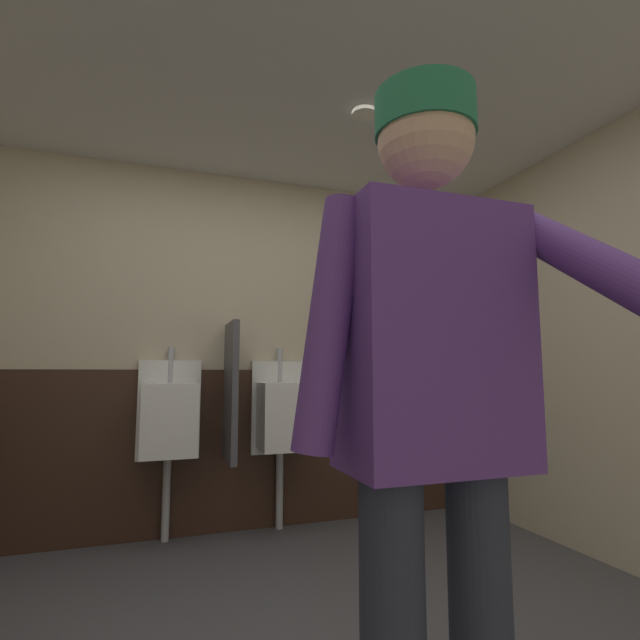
{
  "coord_description": "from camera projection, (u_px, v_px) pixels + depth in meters",
  "views": [
    {
      "loc": [
        -0.47,
        -1.63,
        1.07
      ],
      "look_at": [
        0.06,
        -0.08,
        1.25
      ],
      "focal_mm": 26.44,
      "sensor_mm": 36.0,
      "label": 1
    }
  ],
  "objects": [
    {
      "name": "wall_back",
      "position": [
        227.0,
        347.0,
        3.38
      ],
      "size": [
        4.52,
        0.12,
        2.51
      ],
      "primitive_type": "cube",
      "color": "beige",
      "rests_on": "ground_plane"
    },
    {
      "name": "wainscot_band_back",
      "position": [
        226.0,
        449.0,
        3.24
      ],
      "size": [
        3.92,
        0.03,
        1.09
      ],
      "primitive_type": "cube",
      "color": "#382319",
      "rests_on": "ground_plane"
    },
    {
      "name": "downlight_far",
      "position": [
        364.0,
        113.0,
        2.59
      ],
      "size": [
        0.14,
        0.14,
        0.03
      ],
      "primitive_type": "cylinder",
      "color": "white"
    },
    {
      "name": "urinal_left",
      "position": [
        169.0,
        418.0,
        3.0
      ],
      "size": [
        0.4,
        0.34,
        1.24
      ],
      "color": "white",
      "rests_on": "ground_plane"
    },
    {
      "name": "urinal_middle",
      "position": [
        283.0,
        415.0,
        3.24
      ],
      "size": [
        0.4,
        0.34,
        1.24
      ],
      "color": "white",
      "rests_on": "ground_plane"
    },
    {
      "name": "privacy_divider_panel",
      "position": [
        231.0,
        391.0,
        3.08
      ],
      "size": [
        0.04,
        0.4,
        0.9
      ],
      "primitive_type": "cube",
      "color": "#4C4C51"
    },
    {
      "name": "person",
      "position": [
        434.0,
        387.0,
        1.07
      ],
      "size": [
        0.63,
        0.6,
        1.74
      ],
      "color": "#2D3342",
      "rests_on": "ground_plane"
    }
  ]
}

